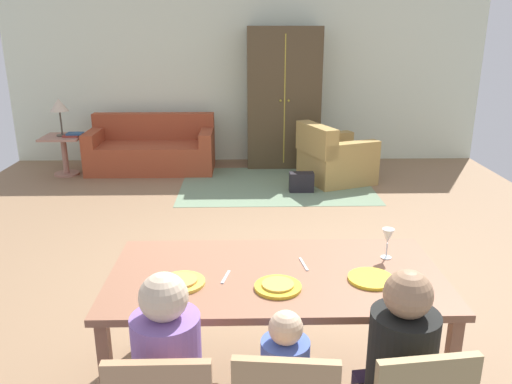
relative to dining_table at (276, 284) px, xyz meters
The scene contains 20 objects.
ground_plane 2.32m from the dining_table, 93.66° to the left, with size 7.45×6.75×0.02m, color #89694B.
back_wall 5.67m from the dining_table, 91.43° to the left, with size 7.45×0.10×2.70m, color silver.
dining_table is the anchor object (origin of this frame).
plate_near_man 0.53m from the dining_table, 166.84° to the right, with size 0.25×0.25×0.02m, color yellow.
pizza_near_man 0.54m from the dining_table, 166.84° to the right, with size 0.17×0.17×0.01m, color gold.
plate_near_child 0.20m from the dining_table, 90.00° to the right, with size 0.25×0.25×0.02m, color yellow.
pizza_near_child 0.20m from the dining_table, 90.00° to the right, with size 0.17×0.17×0.01m, color gold.
plate_near_woman 0.53m from the dining_table, 11.03° to the right, with size 0.25×0.25×0.02m, color yellow.
wine_glass 0.72m from the dining_table, 15.00° to the left, with size 0.07×0.07×0.19m.
fork 0.29m from the dining_table, 169.87° to the right, with size 0.02×0.15×0.01m, color silver.
knife 0.21m from the dining_table, 30.77° to the left, with size 0.01×0.17×0.01m, color silver.
area_rug 4.20m from the dining_table, 86.45° to the left, with size 2.60×1.80×0.01m, color gray.
couch 5.25m from the dining_table, 107.53° to the left, with size 1.86×0.86×0.82m.
armchair 4.46m from the dining_table, 75.99° to the left, with size 1.11×1.10×0.82m.
armoire 5.27m from the dining_table, 85.38° to the left, with size 1.10×0.59×2.10m.
side_table 5.51m from the dining_table, 120.71° to the left, with size 0.56×0.56×0.58m.
table_lamp 5.51m from the dining_table, 120.71° to the left, with size 0.26×0.26×0.54m.
book_lower 5.39m from the dining_table, 119.64° to the left, with size 0.22×0.16×0.03m, color #97372E.
book_upper 5.37m from the dining_table, 119.12° to the left, with size 0.22×0.16×0.03m, color navy.
handbag 3.91m from the dining_table, 81.44° to the left, with size 0.32×0.16×0.26m, color black.
Camera 1 is at (-0.03, -4.00, 2.07)m, focal length 35.63 mm.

